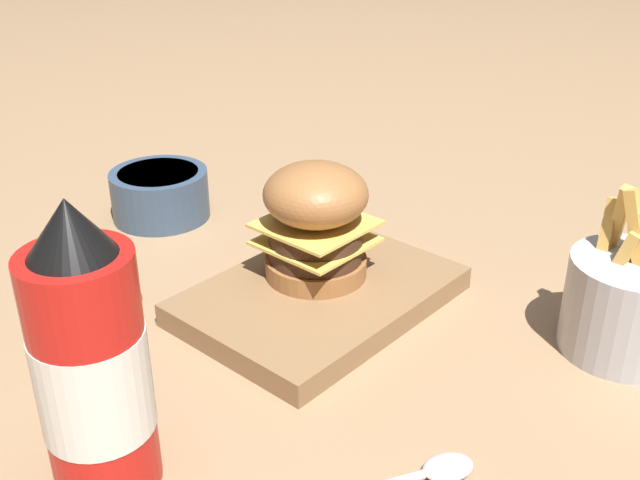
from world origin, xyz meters
The scene contains 8 objects.
ground_plane centered at (0.00, 0.00, 0.00)m, with size 6.00×6.00×0.00m, color #9E7A56.
serving_board centered at (-0.01, 0.07, 0.01)m, with size 0.26×0.18×0.02m.
burger centered at (0.01, 0.09, 0.08)m, with size 0.10×0.10×0.12m.
ketchup_bottle centered at (-0.28, 0.03, 0.10)m, with size 0.08×0.08×0.22m.
fries_basket centered at (0.12, -0.18, 0.05)m, with size 0.11×0.11×0.15m.
side_bowl centered at (0.02, 0.36, 0.03)m, with size 0.12×0.12×0.06m.
spoon centered at (-0.14, -0.14, 0.01)m, with size 0.14×0.09×0.01m.
ketchup_puddle centered at (-0.14, 0.23, 0.00)m, with size 0.06×0.06×0.00m.
Camera 1 is at (-0.48, -0.35, 0.39)m, focal length 42.00 mm.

